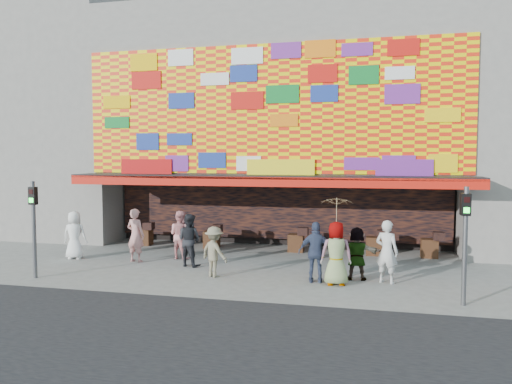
% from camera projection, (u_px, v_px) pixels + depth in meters
% --- Properties ---
extents(ground, '(90.00, 90.00, 0.00)m').
position_uv_depth(ground, '(241.00, 278.00, 15.46)').
color(ground, slate).
rests_on(ground, ground).
extents(road_strip, '(30.00, 8.00, 0.02)m').
position_uv_depth(road_strip, '(150.00, 360.00, 9.15)').
color(road_strip, black).
rests_on(road_strip, ground).
extents(shop_building, '(15.20, 9.40, 10.00)m').
position_uv_depth(shop_building, '(287.00, 125.00, 23.03)').
color(shop_building, gray).
rests_on(shop_building, ground).
extents(neighbor_left, '(11.00, 8.00, 12.00)m').
position_uv_depth(neighbor_left, '(39.00, 113.00, 25.80)').
color(neighbor_left, gray).
rests_on(neighbor_left, ground).
extents(signal_left, '(0.22, 0.20, 3.00)m').
position_uv_depth(signal_left, '(34.00, 218.00, 15.30)').
color(signal_left, '#59595B').
rests_on(signal_left, ground).
extents(signal_right, '(0.22, 0.20, 3.00)m').
position_uv_depth(signal_right, '(465.00, 232.00, 12.44)').
color(signal_right, '#59595B').
rests_on(signal_right, ground).
extents(ped_a, '(0.95, 0.70, 1.76)m').
position_uv_depth(ped_a, '(75.00, 235.00, 18.27)').
color(ped_a, white).
rests_on(ped_a, ground).
extents(ped_b, '(0.77, 0.58, 1.91)m').
position_uv_depth(ped_b, '(136.00, 235.00, 17.73)').
color(ped_b, tan).
rests_on(ped_b, ground).
extents(ped_c, '(1.03, 0.90, 1.80)m').
position_uv_depth(ped_c, '(189.00, 240.00, 17.05)').
color(ped_c, '#212227').
rests_on(ped_c, ground).
extents(ped_d, '(1.17, 1.01, 1.58)m').
position_uv_depth(ped_d, '(214.00, 252.00, 15.52)').
color(ped_d, '#7A7358').
rests_on(ped_d, ground).
extents(ped_e, '(1.10, 0.54, 1.82)m').
position_uv_depth(ped_e, '(316.00, 252.00, 14.79)').
color(ped_e, '#35405D').
rests_on(ped_e, ground).
extents(ped_f, '(1.54, 0.59, 1.63)m').
position_uv_depth(ped_f, '(357.00, 253.00, 15.13)').
color(ped_f, gray).
rests_on(ped_f, ground).
extents(ped_g, '(1.00, 0.74, 1.86)m').
position_uv_depth(ped_g, '(336.00, 253.00, 14.52)').
color(ped_g, gray).
rests_on(ped_g, ground).
extents(ped_h, '(0.81, 0.70, 1.88)m').
position_uv_depth(ped_h, '(387.00, 252.00, 14.72)').
color(ped_h, silver).
rests_on(ped_h, ground).
extents(ped_i, '(1.02, 0.89, 1.77)m').
position_uv_depth(ped_i, '(180.00, 235.00, 18.30)').
color(ped_i, pink).
rests_on(ped_i, ground).
extents(parasol, '(1.15, 1.16, 1.83)m').
position_uv_depth(parasol, '(337.00, 212.00, 14.43)').
color(parasol, '#D4B185').
rests_on(parasol, ground).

